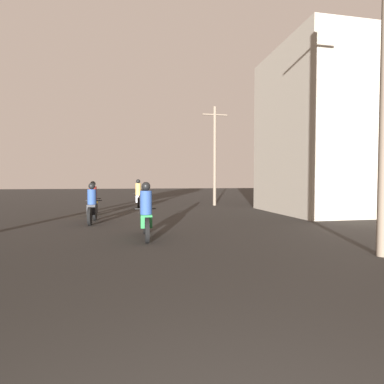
% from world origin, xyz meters
% --- Properties ---
extents(motorcycle_green, '(0.60, 1.97, 1.54)m').
position_xyz_m(motorcycle_green, '(-0.11, 7.65, 0.62)').
color(motorcycle_green, black).
rests_on(motorcycle_green, ground_plane).
extents(motorcycle_black, '(0.60, 2.06, 1.49)m').
position_xyz_m(motorcycle_black, '(-1.97, 11.02, 0.61)').
color(motorcycle_black, black).
rests_on(motorcycle_black, ground_plane).
extents(motorcycle_yellow, '(0.60, 1.95, 1.55)m').
position_xyz_m(motorcycle_yellow, '(-2.28, 13.71, 0.62)').
color(motorcycle_yellow, black).
rests_on(motorcycle_yellow, ground_plane).
extents(motorcycle_silver, '(0.60, 2.01, 1.66)m').
position_xyz_m(motorcycle_silver, '(-0.21, 17.08, 0.66)').
color(motorcycle_silver, black).
rests_on(motorcycle_silver, ground_plane).
extents(motorcycle_white, '(0.60, 1.99, 1.48)m').
position_xyz_m(motorcycle_white, '(0.34, 22.29, 0.60)').
color(motorcycle_white, black).
rests_on(motorcycle_white, ground_plane).
extents(building_right_near, '(4.81, 5.74, 7.92)m').
position_xyz_m(building_right_near, '(8.70, 12.70, 3.96)').
color(building_right_near, gray).
rests_on(building_right_near, ground_plane).
extents(utility_pole_far, '(1.60, 0.20, 6.23)m').
position_xyz_m(utility_pole_far, '(4.58, 17.79, 3.27)').
color(utility_pole_far, '#6B5B4C').
rests_on(utility_pole_far, ground_plane).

